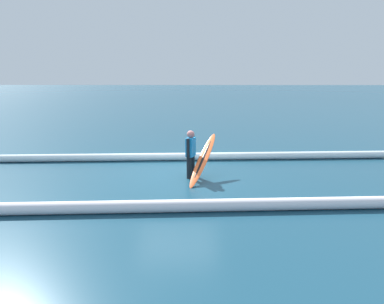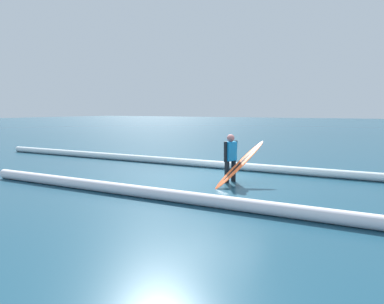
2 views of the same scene
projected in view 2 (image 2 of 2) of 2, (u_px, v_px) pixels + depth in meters
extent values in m
plane|color=navy|center=(221.00, 178.00, 10.07)|extent=(162.92, 162.92, 0.00)
cylinder|color=black|center=(233.00, 171.00, 9.61)|extent=(0.14, 0.14, 0.64)
cylinder|color=black|center=(227.00, 172.00, 9.43)|extent=(0.14, 0.14, 0.64)
cube|color=#198CD8|center=(230.00, 151.00, 9.45)|extent=(0.30, 0.39, 0.54)
sphere|color=#A66666|center=(231.00, 138.00, 9.40)|extent=(0.22, 0.22, 0.22)
cylinder|color=black|center=(235.00, 151.00, 9.58)|extent=(0.09, 0.14, 0.59)
cylinder|color=black|center=(225.00, 152.00, 9.31)|extent=(0.09, 0.11, 0.58)
ellipsoid|color=#E55926|center=(240.00, 164.00, 9.20)|extent=(0.99, 1.90, 1.20)
ellipsoid|color=black|center=(240.00, 164.00, 9.20)|extent=(0.67, 1.47, 0.97)
cylinder|color=white|center=(253.00, 167.00, 11.24)|extent=(24.22, 1.69, 0.26)
cylinder|color=white|center=(234.00, 204.00, 6.85)|extent=(14.86, 1.17, 0.28)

